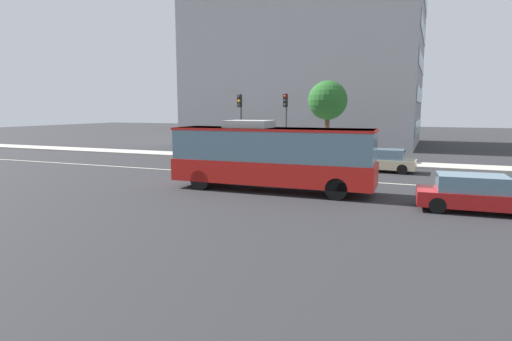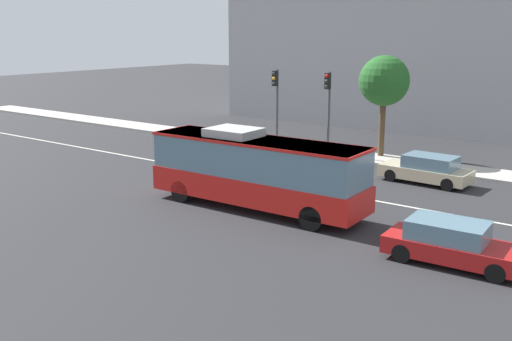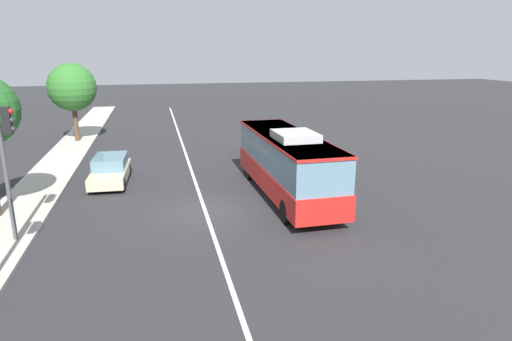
{
  "view_description": "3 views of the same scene",
  "coord_description": "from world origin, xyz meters",
  "px_view_note": "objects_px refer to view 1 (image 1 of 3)",
  "views": [
    {
      "loc": [
        8.1,
        -23.54,
        4.01
      ],
      "look_at": [
        0.44,
        -4.34,
        0.98
      ],
      "focal_mm": 29.41,
      "sensor_mm": 36.0,
      "label": 1
    },
    {
      "loc": [
        15.72,
        -24.02,
        7.61
      ],
      "look_at": [
        0.66,
        -3.45,
        1.5
      ],
      "focal_mm": 41.09,
      "sensor_mm": 36.0,
      "label": 2
    },
    {
      "loc": [
        -18.79,
        1.99,
        7.05
      ],
      "look_at": [
        0.88,
        -2.58,
        1.51
      ],
      "focal_mm": 30.83,
      "sensor_mm": 36.0,
      "label": 3
    }
  ],
  "objects_px": {
    "traffic_light_near_corner": "(240,115)",
    "sedan_beige": "(381,160)",
    "sedan_red": "(476,194)",
    "traffic_light_mid_block": "(286,115)",
    "street_tree_kerbside_centre": "(328,101)",
    "transit_bus": "(272,154)"
  },
  "relations": [
    {
      "from": "sedan_red",
      "to": "traffic_light_mid_block",
      "type": "bearing_deg",
      "value": 130.66
    },
    {
      "from": "sedan_red",
      "to": "sedan_beige",
      "type": "height_order",
      "value": "same"
    },
    {
      "from": "transit_bus",
      "to": "traffic_light_near_corner",
      "type": "height_order",
      "value": "traffic_light_near_corner"
    },
    {
      "from": "transit_bus",
      "to": "traffic_light_near_corner",
      "type": "bearing_deg",
      "value": 119.5
    },
    {
      "from": "transit_bus",
      "to": "traffic_light_mid_block",
      "type": "distance_m",
      "value": 11.94
    },
    {
      "from": "transit_bus",
      "to": "sedan_beige",
      "type": "height_order",
      "value": "transit_bus"
    },
    {
      "from": "sedan_beige",
      "to": "traffic_light_near_corner",
      "type": "distance_m",
      "value": 11.73
    },
    {
      "from": "sedan_red",
      "to": "street_tree_kerbside_centre",
      "type": "bearing_deg",
      "value": 119.7
    },
    {
      "from": "sedan_beige",
      "to": "street_tree_kerbside_centre",
      "type": "distance_m",
      "value": 7.4
    },
    {
      "from": "sedan_beige",
      "to": "traffic_light_near_corner",
      "type": "relative_size",
      "value": 0.88
    },
    {
      "from": "sedan_beige",
      "to": "traffic_light_near_corner",
      "type": "height_order",
      "value": "traffic_light_near_corner"
    },
    {
      "from": "transit_bus",
      "to": "sedan_red",
      "type": "height_order",
      "value": "transit_bus"
    },
    {
      "from": "traffic_light_near_corner",
      "to": "sedan_red",
      "type": "bearing_deg",
      "value": 48.45
    },
    {
      "from": "traffic_light_near_corner",
      "to": "street_tree_kerbside_centre",
      "type": "xyz_separation_m",
      "value": [
        6.57,
        1.8,
        1.08
      ]
    },
    {
      "from": "traffic_light_near_corner",
      "to": "traffic_light_mid_block",
      "type": "distance_m",
      "value": 3.73
    },
    {
      "from": "sedan_red",
      "to": "traffic_light_near_corner",
      "type": "height_order",
      "value": "traffic_light_near_corner"
    },
    {
      "from": "traffic_light_near_corner",
      "to": "sedan_beige",
      "type": "bearing_deg",
      "value": 73.97
    },
    {
      "from": "sedan_red",
      "to": "traffic_light_near_corner",
      "type": "distance_m",
      "value": 20.14
    },
    {
      "from": "traffic_light_near_corner",
      "to": "traffic_light_mid_block",
      "type": "xyz_separation_m",
      "value": [
        3.72,
        0.16,
        0.0
      ]
    },
    {
      "from": "street_tree_kerbside_centre",
      "to": "traffic_light_mid_block",
      "type": "bearing_deg",
      "value": -150.05
    },
    {
      "from": "traffic_light_mid_block",
      "to": "street_tree_kerbside_centre",
      "type": "xyz_separation_m",
      "value": [
        2.85,
        1.64,
        1.08
      ]
    },
    {
      "from": "street_tree_kerbside_centre",
      "to": "sedan_beige",
      "type": "bearing_deg",
      "value": -44.08
    }
  ]
}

